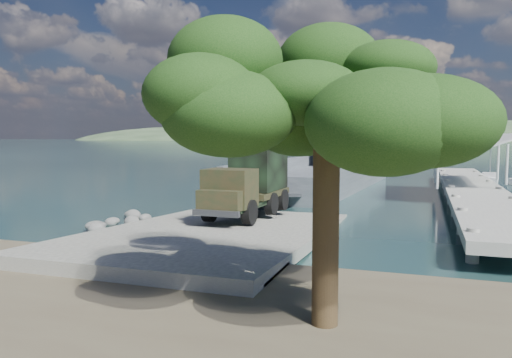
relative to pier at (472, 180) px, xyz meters
name	(u,v)px	position (x,y,z in m)	size (l,w,h in m)	color
ground	(224,235)	(-13.00, -18.77, -1.60)	(1400.00, 1400.00, 0.00)	#173638
boat_ramp	(217,234)	(-13.00, -19.77, -1.35)	(10.00, 18.00, 0.50)	slate
shoreline_rocks	(125,226)	(-19.20, -18.27, -1.60)	(3.20, 5.60, 0.90)	#535351
distant_headlands	(465,141)	(37.00, 541.23, -1.60)	(1000.00, 240.00, 48.00)	#2E472C
pier	(472,180)	(0.00, 0.00, 0.00)	(6.40, 44.00, 6.10)	gray
landing_craft	(320,179)	(-13.10, 5.96, -0.80)	(10.40, 33.26, 9.74)	#474C54
military_truck	(250,182)	(-12.87, -15.22, 0.79)	(2.99, 8.30, 3.80)	black
soldier	(216,203)	(-13.86, -17.89, -0.09)	(0.74, 0.49, 2.02)	#202D19
sailboat_far	(490,179)	(3.21, 17.04, -1.25)	(2.36, 5.63, 6.65)	silver
overhang_tree	(309,99)	(-6.24, -29.61, 4.31)	(8.12, 7.48, 7.37)	#302213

